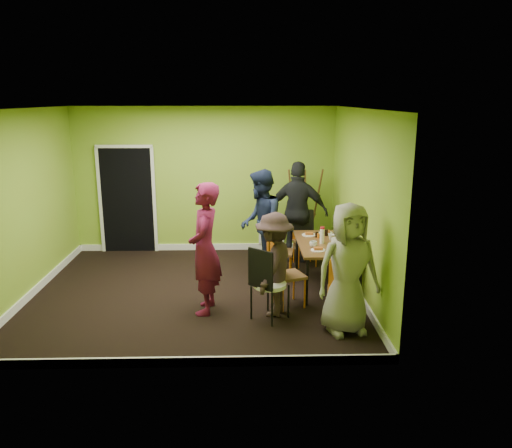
% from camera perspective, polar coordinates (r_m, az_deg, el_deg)
% --- Properties ---
extents(ground, '(5.00, 5.00, 0.00)m').
position_cam_1_polar(ground, '(7.92, -6.84, -7.72)').
color(ground, black).
rests_on(ground, ground).
extents(room_walls, '(5.04, 4.54, 2.82)m').
position_cam_1_polar(room_walls, '(7.66, -7.20, -0.72)').
color(room_walls, '#88AC2C').
rests_on(room_walls, ground).
extents(dining_table, '(0.90, 1.50, 0.75)m').
position_cam_1_polar(dining_table, '(7.90, 8.09, -2.48)').
color(dining_table, black).
rests_on(dining_table, ground).
extents(chair_left_far, '(0.47, 0.46, 0.99)m').
position_cam_1_polar(chair_left_far, '(8.28, 2.24, -2.58)').
color(chair_left_far, orange).
rests_on(chair_left_far, ground).
extents(chair_left_near, '(0.53, 0.53, 0.99)m').
position_cam_1_polar(chair_left_near, '(7.17, 3.18, -5.26)').
color(chair_left_near, orange).
rests_on(chair_left_near, ground).
extents(chair_back_end, '(0.47, 0.53, 0.97)m').
position_cam_1_polar(chair_back_end, '(9.09, 5.37, -0.25)').
color(chair_back_end, orange).
rests_on(chair_back_end, ground).
extents(chair_front_end, '(0.45, 0.45, 0.94)m').
position_cam_1_polar(chair_front_end, '(6.72, 9.83, -7.12)').
color(chair_front_end, orange).
rests_on(chair_front_end, ground).
extents(chair_bentwood, '(0.57, 0.57, 1.03)m').
position_cam_1_polar(chair_bentwood, '(6.72, 1.23, -6.48)').
color(chair_bentwood, black).
rests_on(chair_bentwood, ground).
extents(easel, '(0.67, 0.63, 1.67)m').
position_cam_1_polar(easel, '(9.56, 5.52, 1.34)').
color(easel, brown).
rests_on(easel, ground).
extents(plate_near_left, '(0.24, 0.24, 0.01)m').
position_cam_1_polar(plate_near_left, '(8.26, 6.09, -1.25)').
color(plate_near_left, white).
rests_on(plate_near_left, dining_table).
extents(plate_near_right, '(0.22, 0.22, 0.01)m').
position_cam_1_polar(plate_near_right, '(7.46, 7.11, -2.97)').
color(plate_near_right, white).
rests_on(plate_near_right, dining_table).
extents(plate_far_back, '(0.23, 0.23, 0.01)m').
position_cam_1_polar(plate_far_back, '(8.41, 7.96, -1.01)').
color(plate_far_back, white).
rests_on(plate_far_back, dining_table).
extents(plate_far_front, '(0.23, 0.23, 0.01)m').
position_cam_1_polar(plate_far_front, '(7.42, 9.00, -3.12)').
color(plate_far_front, white).
rests_on(plate_far_front, dining_table).
extents(plate_wall_back, '(0.21, 0.21, 0.01)m').
position_cam_1_polar(plate_wall_back, '(8.05, 9.74, -1.78)').
color(plate_wall_back, white).
rests_on(plate_wall_back, dining_table).
extents(plate_wall_front, '(0.23, 0.23, 0.01)m').
position_cam_1_polar(plate_wall_front, '(7.76, 10.05, -2.41)').
color(plate_wall_front, white).
rests_on(plate_wall_front, dining_table).
extents(thermos, '(0.07, 0.07, 0.23)m').
position_cam_1_polar(thermos, '(7.79, 7.57, -1.39)').
color(thermos, white).
rests_on(thermos, dining_table).
extents(blue_bottle, '(0.07, 0.07, 0.19)m').
position_cam_1_polar(blue_bottle, '(7.63, 9.77, -1.99)').
color(blue_bottle, '#1729B0').
rests_on(blue_bottle, dining_table).
extents(orange_bottle, '(0.04, 0.04, 0.08)m').
position_cam_1_polar(orange_bottle, '(8.10, 7.13, -1.35)').
color(orange_bottle, orange).
rests_on(orange_bottle, dining_table).
extents(glass_mid, '(0.06, 0.06, 0.09)m').
position_cam_1_polar(glass_mid, '(8.14, 6.97, -1.23)').
color(glass_mid, black).
rests_on(glass_mid, dining_table).
extents(glass_back, '(0.06, 0.06, 0.10)m').
position_cam_1_polar(glass_back, '(8.25, 8.03, -0.98)').
color(glass_back, black).
rests_on(glass_back, dining_table).
extents(glass_front, '(0.06, 0.06, 0.10)m').
position_cam_1_polar(glass_front, '(7.38, 9.97, -2.91)').
color(glass_front, black).
rests_on(glass_front, dining_table).
extents(cup_a, '(0.12, 0.12, 0.09)m').
position_cam_1_polar(cup_a, '(7.61, 6.57, -2.30)').
color(cup_a, white).
rests_on(cup_a, dining_table).
extents(cup_b, '(0.10, 0.10, 0.09)m').
position_cam_1_polar(cup_b, '(8.01, 8.63, -1.51)').
color(cup_b, white).
rests_on(cup_b, dining_table).
extents(person_standing, '(0.48, 0.70, 1.85)m').
position_cam_1_polar(person_standing, '(6.93, -5.87, -2.82)').
color(person_standing, maroon).
rests_on(person_standing, ground).
extents(person_left_far, '(0.75, 0.93, 1.81)m').
position_cam_1_polar(person_left_far, '(8.36, 0.52, 0.08)').
color(person_left_far, '#161F38').
rests_on(person_left_far, ground).
extents(person_left_near, '(0.82, 1.06, 1.45)m').
position_cam_1_polar(person_left_near, '(6.87, 2.09, -4.66)').
color(person_left_near, '#312121').
rests_on(person_left_near, ground).
extents(person_back_end, '(1.16, 0.73, 1.85)m').
position_cam_1_polar(person_back_end, '(9.12, 4.85, 1.36)').
color(person_back_end, black).
rests_on(person_back_end, ground).
extents(person_front_end, '(0.93, 0.72, 1.70)m').
position_cam_1_polar(person_front_end, '(6.43, 10.46, -5.06)').
color(person_front_end, gray).
rests_on(person_front_end, ground).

